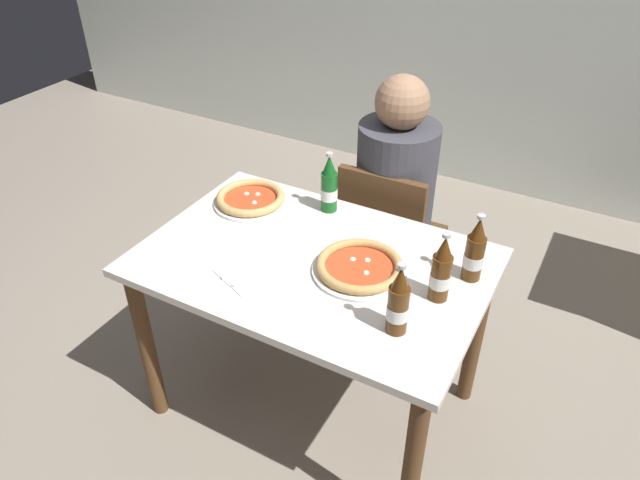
% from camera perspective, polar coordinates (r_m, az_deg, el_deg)
% --- Properties ---
extents(ground_plane, '(8.00, 8.00, 0.00)m').
position_cam_1_polar(ground_plane, '(2.57, -0.56, -15.33)').
color(ground_plane, gray).
extents(dining_table_main, '(1.20, 0.80, 0.75)m').
position_cam_1_polar(dining_table_main, '(2.12, -0.65, -4.31)').
color(dining_table_main, silver).
rests_on(dining_table_main, ground_plane).
extents(chair_behind_table, '(0.41, 0.41, 0.85)m').
position_cam_1_polar(chair_behind_table, '(2.65, 6.52, 0.23)').
color(chair_behind_table, brown).
rests_on(chair_behind_table, ground_plane).
extents(diner_seated, '(0.34, 0.34, 1.21)m').
position_cam_1_polar(diner_seated, '(2.63, 7.08, 2.61)').
color(diner_seated, '#2D3342').
rests_on(diner_seated, ground_plane).
extents(pizza_margherita_near, '(0.32, 0.32, 0.04)m').
position_cam_1_polar(pizza_margherita_near, '(1.99, 3.86, -2.63)').
color(pizza_margherita_near, white).
rests_on(pizza_margherita_near, dining_table_main).
extents(pizza_marinara_far, '(0.29, 0.29, 0.04)m').
position_cam_1_polar(pizza_marinara_far, '(2.37, -6.74, 3.97)').
color(pizza_marinara_far, white).
rests_on(pizza_marinara_far, dining_table_main).
extents(beer_bottle_left, '(0.07, 0.07, 0.25)m').
position_cam_1_polar(beer_bottle_left, '(1.97, 14.74, -1.15)').
color(beer_bottle_left, '#512D0F').
rests_on(beer_bottle_left, dining_table_main).
extents(beer_bottle_center, '(0.07, 0.07, 0.25)m').
position_cam_1_polar(beer_bottle_center, '(1.87, 11.64, -3.02)').
color(beer_bottle_center, '#512D0F').
rests_on(beer_bottle_center, dining_table_main).
extents(beer_bottle_right, '(0.07, 0.07, 0.25)m').
position_cam_1_polar(beer_bottle_right, '(1.73, 7.59, -6.11)').
color(beer_bottle_right, '#512D0F').
rests_on(beer_bottle_right, dining_table_main).
extents(beer_bottle_extra, '(0.07, 0.07, 0.25)m').
position_cam_1_polar(beer_bottle_extra, '(2.27, 0.89, 5.21)').
color(beer_bottle_extra, '#14591E').
rests_on(beer_bottle_extra, dining_table_main).
extents(napkin_with_cutlery, '(0.23, 0.23, 0.01)m').
position_cam_1_polar(napkin_with_cutlery, '(2.01, -6.89, -3.09)').
color(napkin_with_cutlery, white).
rests_on(napkin_with_cutlery, dining_table_main).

